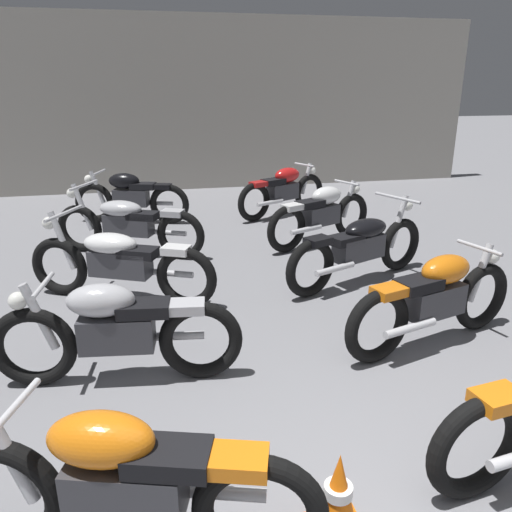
{
  "coord_description": "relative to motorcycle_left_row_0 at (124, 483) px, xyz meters",
  "views": [
    {
      "loc": [
        -1.08,
        -1.37,
        2.31
      ],
      "look_at": [
        0.0,
        3.58,
        0.55
      ],
      "focal_mm": 35.65,
      "sensor_mm": 36.0,
      "label": 1
    }
  ],
  "objects": [
    {
      "name": "motorcycle_right_row_1",
      "position": [
        2.67,
        1.69,
        0.0
      ],
      "size": [
        1.92,
        0.72,
        0.88
      ],
      "color": "black",
      "rests_on": "ground"
    },
    {
      "name": "motorcycle_left_row_0",
      "position": [
        0.0,
        0.0,
        0.0
      ],
      "size": [
        1.91,
        0.73,
        0.88
      ],
      "color": "black",
      "rests_on": "ground"
    },
    {
      "name": "motorcycle_right_row_4",
      "position": [
        2.57,
        6.53,
        0.0
      ],
      "size": [
        1.81,
        0.97,
        0.88
      ],
      "color": "black",
      "rests_on": "ground"
    },
    {
      "name": "motorcycle_right_row_2",
      "position": [
        2.62,
        3.26,
        -0.01
      ],
      "size": [
        2.04,
        1.03,
        0.97
      ],
      "color": "black",
      "rests_on": "ground"
    },
    {
      "name": "motorcycle_left_row_1",
      "position": [
        -0.11,
        1.66,
        0.0
      ],
      "size": [
        1.97,
        0.49,
        0.88
      ],
      "color": "black",
      "rests_on": "ground"
    },
    {
      "name": "motorcycle_right_row_3",
      "position": [
        2.68,
        4.8,
        0.0
      ],
      "size": [
        1.84,
        0.92,
        0.88
      ],
      "color": "black",
      "rests_on": "ground"
    },
    {
      "name": "back_wall",
      "position": [
        1.28,
        9.32,
        1.34
      ],
      "size": [
        12.69,
        0.24,
        3.6
      ],
      "primitive_type": "cube",
      "color": "#9E998E",
      "rests_on": "ground"
    },
    {
      "name": "motorcycle_left_row_4",
      "position": [
        -0.07,
        6.59,
        0.0
      ],
      "size": [
        1.91,
        0.74,
        0.88
      ],
      "color": "black",
      "rests_on": "ground"
    },
    {
      "name": "motorcycle_left_row_2",
      "position": [
        -0.14,
        3.3,
        -0.01
      ],
      "size": [
        2.01,
        1.09,
        0.97
      ],
      "color": "black",
      "rests_on": "ground"
    },
    {
      "name": "traffic_cone",
      "position": [
        1.06,
        -0.12,
        -0.2
      ],
      "size": [
        0.32,
        0.32,
        0.54
      ],
      "color": "orange",
      "rests_on": "ground"
    },
    {
      "name": "motorcycle_left_row_3",
      "position": [
        -0.08,
        4.87,
        -0.01
      ],
      "size": [
        2.02,
        1.08,
        0.97
      ],
      "color": "black",
      "rests_on": "ground"
    }
  ]
}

